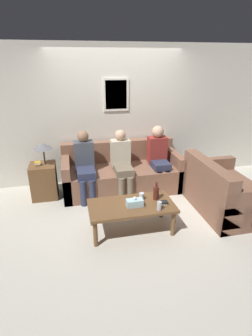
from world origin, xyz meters
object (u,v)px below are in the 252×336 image
object	(u,v)px
couch_main	(121,173)
coffee_table	(131,208)
person_middle	(122,161)
wine_bottle	(156,193)
couch_side	(224,193)
drinking_glass	(142,196)
person_right	(159,155)
person_left	(85,163)

from	to	relation	value
couch_main	coffee_table	distance (m)	1.38
coffee_table	person_middle	xyz separation A→B (m)	(0.10, 1.16, 0.27)
couch_main	coffee_table	world-z (taller)	couch_main
wine_bottle	person_middle	xyz separation A→B (m)	(-0.28, 1.09, 0.11)
couch_side	drinking_glass	size ratio (longest dim) A/B	13.27
wine_bottle	person_middle	bearing A→B (deg)	104.48
couch_main	person_right	size ratio (longest dim) A/B	1.83
couch_side	person_right	size ratio (longest dim) A/B	1.14
person_left	drinking_glass	bearing A→B (deg)	-56.18
person_right	drinking_glass	bearing A→B (deg)	-119.51
drinking_glass	coffee_table	bearing A→B (deg)	-147.87
wine_bottle	person_left	world-z (taller)	person_left
coffee_table	wine_bottle	distance (m)	0.42
coffee_table	person_left	world-z (taller)	person_left
coffee_table	drinking_glass	distance (m)	0.24
couch_side	drinking_glass	world-z (taller)	couch_side
drinking_glass	person_middle	bearing A→B (deg)	94.14
coffee_table	drinking_glass	xyz separation A→B (m)	(0.18, 0.11, 0.10)
person_right	couch_main	bearing A→B (deg)	168.66
person_left	person_middle	xyz separation A→B (m)	(0.65, -0.03, -0.01)
couch_main	wine_bottle	bearing A→B (deg)	-79.14
couch_side	wine_bottle	xyz separation A→B (m)	(-1.21, -0.15, 0.22)
wine_bottle	coffee_table	bearing A→B (deg)	-168.80
drinking_glass	person_right	size ratio (longest dim) A/B	0.09
couch_main	person_left	size ratio (longest dim) A/B	1.84
couch_main	drinking_glass	distance (m)	1.27
person_left	person_middle	size ratio (longest dim) A/B	1.01
wine_bottle	drinking_glass	distance (m)	0.22
person_left	person_right	world-z (taller)	person_right
wine_bottle	person_right	world-z (taller)	person_right
couch_main	person_right	xyz separation A→B (m)	(0.68, -0.14, 0.36)
person_middle	person_right	world-z (taller)	person_right
coffee_table	couch_side	bearing A→B (deg)	8.02
couch_side	person_left	size ratio (longest dim) A/B	1.15
couch_side	person_middle	bearing A→B (deg)	57.85
person_middle	person_left	bearing A→B (deg)	177.14
couch_main	person_middle	distance (m)	0.40
couch_main	person_left	xyz separation A→B (m)	(-0.68, -0.18, 0.34)
coffee_table	person_right	world-z (taller)	person_right
couch_side	person_right	bearing A→B (deg)	37.69
couch_side	person_middle	xyz separation A→B (m)	(-1.49, 0.94, 0.33)
couch_main	person_left	bearing A→B (deg)	-165.47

